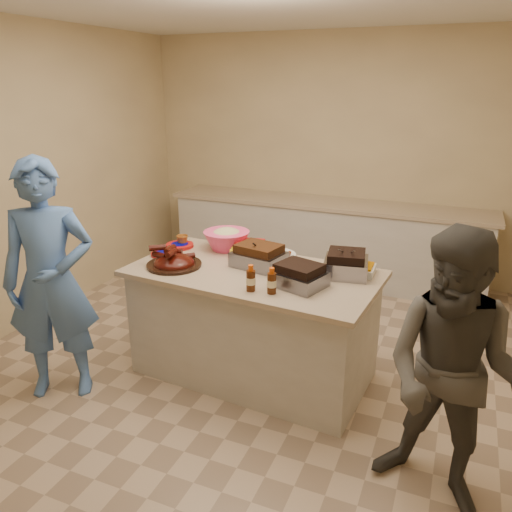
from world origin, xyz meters
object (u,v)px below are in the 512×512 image
at_px(rib_platter, 174,266).
at_px(plastic_cup, 183,246).
at_px(island, 254,372).
at_px(roasting_pan, 345,275).
at_px(guest_blue, 66,388).
at_px(coleslaw_bowl, 227,249).
at_px(guest_gray, 435,496).
at_px(bbq_bottle_a, 251,291).
at_px(bbq_bottle_b, 272,293).
at_px(mustard_bottle, 232,260).

relative_size(rib_platter, plastic_cup, 4.20).
bearing_deg(island, roasting_pan, 20.51).
relative_size(island, guest_blue, 1.05).
xyz_separation_m(island, plastic_cup, (-0.78, 0.32, 0.86)).
xyz_separation_m(rib_platter, coleslaw_bowl, (0.19, 0.52, 0.00)).
height_order(coleslaw_bowl, plastic_cup, coleslaw_bowl).
bearing_deg(guest_gray, rib_platter, 178.56).
bearing_deg(roasting_pan, bbq_bottle_a, -144.37).
bearing_deg(roasting_pan, bbq_bottle_b, -136.02).
bearing_deg(bbq_bottle_a, coleslaw_bowl, 126.25).
distance_m(coleslaw_bowl, mustard_bottle, 0.27).
distance_m(roasting_pan, bbq_bottle_b, 0.63).
distance_m(coleslaw_bowl, guest_gray, 2.31).
xyz_separation_m(coleslaw_bowl, bbq_bottle_a, (0.53, -0.72, 0.00)).
bearing_deg(guest_blue, coleslaw_bowl, 24.36).
height_order(rib_platter, mustard_bottle, rib_platter).
distance_m(roasting_pan, mustard_bottle, 0.89).
distance_m(bbq_bottle_b, plastic_cup, 1.23).
bearing_deg(coleslaw_bowl, roasting_pan, -10.72).
distance_m(bbq_bottle_b, guest_gray, 1.50).
distance_m(bbq_bottle_a, plastic_cup, 1.12).
height_order(roasting_pan, guest_gray, roasting_pan).
height_order(island, mustard_bottle, mustard_bottle).
bearing_deg(bbq_bottle_b, island, 129.44).
bearing_deg(mustard_bottle, guest_gray, -28.80).
relative_size(rib_platter, roasting_pan, 1.37).
height_order(roasting_pan, coleslaw_bowl, coleslaw_bowl).
bearing_deg(island, guest_gray, -23.37).
bearing_deg(bbq_bottle_b, guest_gray, -20.47).
bearing_deg(plastic_cup, coleslaw_bowl, 9.46).
distance_m(bbq_bottle_a, mustard_bottle, 0.62).
relative_size(plastic_cup, guest_blue, 0.06).
bearing_deg(island, coleslaw_bowl, 141.32).
distance_m(rib_platter, bbq_bottle_b, 0.88).
bearing_deg(bbq_bottle_a, roasting_pan, 45.48).
relative_size(bbq_bottle_a, guest_blue, 0.10).
height_order(roasting_pan, mustard_bottle, roasting_pan).
bearing_deg(coleslaw_bowl, bbq_bottle_a, -53.75).
distance_m(plastic_cup, guest_gray, 2.60).
distance_m(rib_platter, bbq_bottle_a, 0.75).
bearing_deg(plastic_cup, bbq_bottle_b, -31.39).
xyz_separation_m(rib_platter, bbq_bottle_a, (0.72, -0.21, 0.00)).
bearing_deg(rib_platter, guest_blue, -135.58).
bearing_deg(roasting_pan, island, -174.05).
bearing_deg(bbq_bottle_a, bbq_bottle_b, 5.60).
relative_size(roasting_pan, guest_blue, 0.18).
height_order(roasting_pan, bbq_bottle_a, bbq_bottle_a).
relative_size(coleslaw_bowl, bbq_bottle_a, 2.10).
distance_m(roasting_pan, guest_blue, 2.24).
xyz_separation_m(rib_platter, roasting_pan, (1.23, 0.32, 0.00)).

